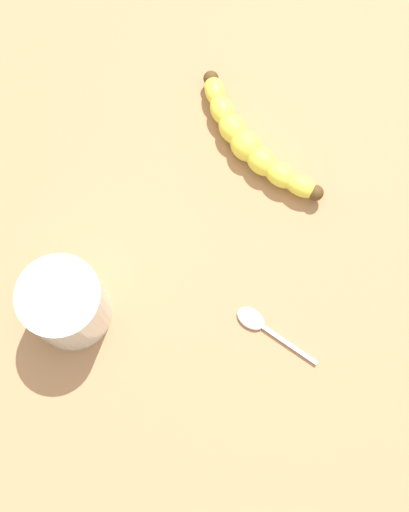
% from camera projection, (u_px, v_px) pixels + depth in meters
% --- Properties ---
extents(wooden_tabletop, '(1.20, 1.20, 0.03)m').
position_uv_depth(wooden_tabletop, '(202.00, 266.00, 0.81)').
color(wooden_tabletop, '#AF7E54').
rests_on(wooden_tabletop, ground).
extents(banana, '(0.22, 0.10, 0.04)m').
position_uv_depth(banana, '(251.00, 142.00, 0.82)').
color(banana, '#F0E448').
rests_on(banana, wooden_tabletop).
extents(smoothie_glass, '(0.09, 0.09, 0.09)m').
position_uv_depth(smoothie_glass, '(66.00, 304.00, 0.73)').
color(smoothie_glass, silver).
rests_on(smoothie_glass, wooden_tabletop).
extents(teaspoon, '(0.11, 0.02, 0.01)m').
position_uv_depth(teaspoon, '(256.00, 322.00, 0.77)').
color(teaspoon, silver).
rests_on(teaspoon, wooden_tabletop).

